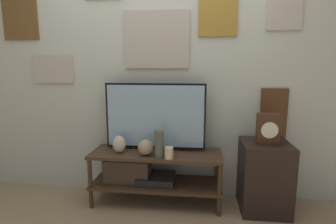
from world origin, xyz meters
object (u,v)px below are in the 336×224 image
(vase_round_glass, at_px, (146,147))
(vase_tall_ceramic, at_px, (159,144))
(television, at_px, (155,116))
(candle_jar, at_px, (169,153))
(vase_urn_stoneware, at_px, (119,144))
(mantel_clock, at_px, (268,129))

(vase_round_glass, xyz_separation_m, vase_tall_ceramic, (0.13, -0.04, 0.05))
(television, xyz_separation_m, candle_jar, (0.16, -0.25, -0.29))
(vase_urn_stoneware, distance_m, mantel_clock, 1.38)
(candle_jar, relative_size, mantel_clock, 0.39)
(vase_round_glass, bearing_deg, candle_jar, -17.66)
(television, relative_size, mantel_clock, 3.57)
(candle_jar, distance_m, mantel_clock, 0.91)
(vase_tall_ceramic, relative_size, vase_urn_stoneware, 1.47)
(candle_jar, height_order, mantel_clock, mantel_clock)
(television, height_order, vase_round_glass, television)
(television, xyz_separation_m, vase_tall_ceramic, (0.07, -0.22, -0.22))
(television, bearing_deg, vase_round_glass, -110.07)
(vase_round_glass, distance_m, vase_urn_stoneware, 0.27)
(vase_round_glass, distance_m, vase_tall_ceramic, 0.15)
(vase_tall_ceramic, bearing_deg, television, 107.79)
(vase_round_glass, height_order, vase_urn_stoneware, vase_urn_stoneware)
(vase_urn_stoneware, relative_size, candle_jar, 1.59)
(television, height_order, vase_tall_ceramic, television)
(vase_urn_stoneware, xyz_separation_m, candle_jar, (0.49, -0.11, -0.03))
(vase_urn_stoneware, relative_size, mantel_clock, 0.61)
(television, relative_size, vase_tall_ceramic, 3.95)
(television, bearing_deg, vase_urn_stoneware, -157.21)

